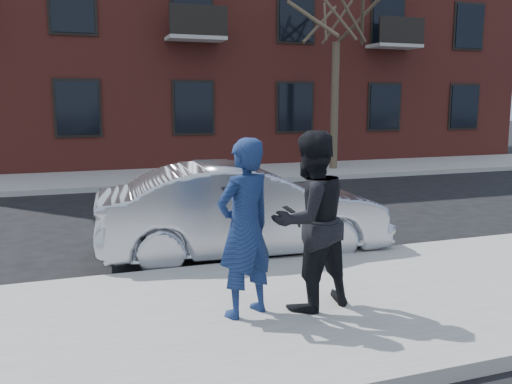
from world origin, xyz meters
name	(u,v)px	position (x,y,z in m)	size (l,w,h in m)	color
ground	(417,293)	(0.00, 0.00, 0.00)	(100.00, 100.00, 0.00)	black
near_sidewalk	(430,294)	(0.00, -0.25, 0.07)	(50.00, 3.50, 0.15)	gray
near_curb	(356,255)	(0.00, 1.55, 0.07)	(50.00, 0.10, 0.15)	#999691
far_sidewalk	(204,175)	(0.00, 11.25, 0.07)	(50.00, 3.50, 0.15)	gray
far_curb	(219,183)	(0.00, 9.45, 0.07)	(50.00, 0.10, 0.15)	#999691
apartment_building	(209,13)	(2.00, 18.00, 6.16)	(24.30, 10.30, 12.30)	maroon
street_tree	(337,5)	(4.50, 11.00, 5.52)	(3.60, 3.60, 6.80)	#3D3224
silver_sedan	(243,211)	(-1.58, 2.30, 0.73)	(1.55, 4.45, 1.46)	#999BA3
man_hoodie	(245,228)	(-2.40, -0.29, 1.10)	(0.81, 0.68, 1.89)	navy
man_peacoat	(310,221)	(-1.67, -0.32, 1.13)	(1.10, 0.95, 1.95)	black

